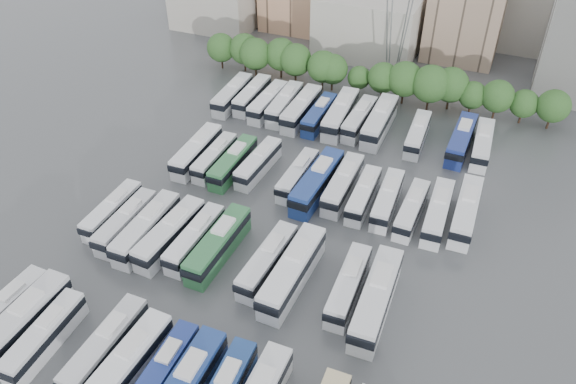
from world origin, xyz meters
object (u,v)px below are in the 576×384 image
at_px(bus_r3_s13, 482,144).
at_px(bus_r3_s8, 380,121).
at_px(bus_r3_s12, 461,139).
at_px(bus_r2_s7, 317,182).
at_px(bus_r2_s11, 412,209).
at_px(bus_r3_s2, 268,102).
at_px(bus_r1_s3, 170,234).
at_px(bus_r2_s4, 258,163).
at_px(bus_r2_s9, 363,195).
at_px(bus_r2_s10, 387,199).
at_px(bus_r3_s1, 252,95).
at_px(bus_r0_s0, 5,309).
at_px(bus_r3_s3, 285,104).
at_px(bus_r1_s2, 147,228).
at_px(bus_r3_s10, 418,134).
at_px(bus_r2_s13, 466,211).
at_px(bus_r3_s5, 319,114).
at_px(bus_r1_s7, 268,261).
at_px(bus_r2_s2, 215,157).
at_px(bus_r3_s4, 301,109).
at_px(bus_r3_s7, 359,119).
at_px(bus_r1_s5, 218,244).
at_px(bus_r1_s0, 112,210).
at_px(bus_r1_s8, 293,271).
at_px(bus_r2_s8, 343,184).
at_px(bus_r1_s11, 376,298).
at_px(bus_r0_s1, 20,325).
at_px(bus_r2_s12, 438,212).
at_px(bus_r0_s2, 45,336).
at_px(bus_r0_s5, 125,368).
at_px(bus_r0_s6, 164,371).
at_px(bus_r2_s3, 233,162).
at_px(bus_r3_s0, 233,94).
at_px(bus_r1_s10, 348,285).
at_px(bus_r2_s6, 298,175).
at_px(bus_r2_s1, 197,151).

bearing_deg(bus_r3_s13, bus_r3_s8, 177.21).
bearing_deg(bus_r3_s12, bus_r2_s7, -129.46).
distance_m(bus_r2_s11, bus_r3_s2, 35.26).
height_order(bus_r1_s3, bus_r2_s4, bus_r1_s3).
bearing_deg(bus_r2_s9, bus_r2_s4, 174.00).
height_order(bus_r2_s10, bus_r3_s1, bus_r3_s1).
bearing_deg(bus_r0_s0, bus_r3_s3, 81.35).
xyz_separation_m(bus_r1_s2, bus_r3_s10, (26.39, 36.00, -0.18)).
distance_m(bus_r2_s4, bus_r2_s13, 29.94).
bearing_deg(bus_r3_s5, bus_r1_s7, -79.32).
relative_size(bus_r2_s2, bus_r3_s4, 0.84).
bearing_deg(bus_r3_s7, bus_r1_s5, -99.25).
bearing_deg(bus_r3_s4, bus_r0_s0, -103.95).
xyz_separation_m(bus_r1_s0, bus_r3_s3, (9.55, 35.15, 0.20)).
height_order(bus_r1_s3, bus_r1_s7, bus_r1_s3).
xyz_separation_m(bus_r1_s8, bus_r2_s2, (-19.96, 17.59, -0.44)).
relative_size(bus_r1_s0, bus_r2_s8, 0.90).
bearing_deg(bus_r2_s13, bus_r1_s11, -109.86).
bearing_deg(bus_r2_s7, bus_r3_s5, 112.00).
bearing_deg(bus_r0_s1, bus_r3_s2, 86.15).
bearing_deg(bus_r3_s3, bus_r3_s5, -9.73).
bearing_deg(bus_r3_s5, bus_r2_s12, -37.57).
bearing_deg(bus_r2_s2, bus_r3_s5, 60.47).
xyz_separation_m(bus_r0_s2, bus_r2_s11, (30.01, 35.20, -0.03)).
relative_size(bus_r0_s5, bus_r2_s12, 1.08).
relative_size(bus_r0_s0, bus_r0_s2, 1.01).
distance_m(bus_r2_s7, bus_r3_s10, 21.09).
distance_m(bus_r0_s5, bus_r0_s6, 3.76).
bearing_deg(bus_r3_s8, bus_r2_s3, -131.50).
bearing_deg(bus_r1_s2, bus_r0_s5, -62.25).
height_order(bus_r1_s2, bus_r3_s0, bus_r1_s2).
distance_m(bus_r1_s10, bus_r3_s5, 38.57).
xyz_separation_m(bus_r0_s1, bus_r2_s11, (33.13, 35.26, -0.38)).
height_order(bus_r2_s3, bus_r3_s12, bus_r3_s12).
bearing_deg(bus_r0_s6, bus_r0_s5, -161.58).
relative_size(bus_r1_s0, bus_r2_s10, 0.96).
height_order(bus_r1_s2, bus_r2_s9, bus_r1_s2).
xyz_separation_m(bus_r0_s5, bus_r3_s4, (-3.38, 54.12, 0.00)).
bearing_deg(bus_r3_s8, bus_r2_s6, -110.88).
relative_size(bus_r0_s0, bus_r2_s8, 0.93).
bearing_deg(bus_r2_s12, bus_r0_s6, -121.68).
relative_size(bus_r1_s8, bus_r2_s6, 1.25).
bearing_deg(bus_r2_s11, bus_r3_s2, 148.57).
height_order(bus_r1_s0, bus_r2_s9, bus_r2_s9).
distance_m(bus_r0_s5, bus_r1_s11, 26.97).
xyz_separation_m(bus_r0_s6, bus_r2_s12, (19.75, 34.57, 0.16)).
distance_m(bus_r1_s10, bus_r2_s3, 28.58).
distance_m(bus_r2_s1, bus_r3_s2, 18.64).
height_order(bus_r2_s1, bus_r3_s13, bus_r2_s1).
xyz_separation_m(bus_r0_s0, bus_r1_s0, (0.21, 18.40, -0.05)).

